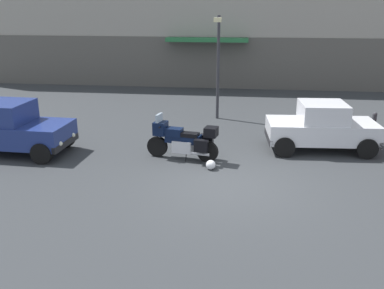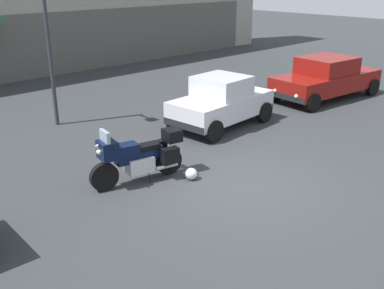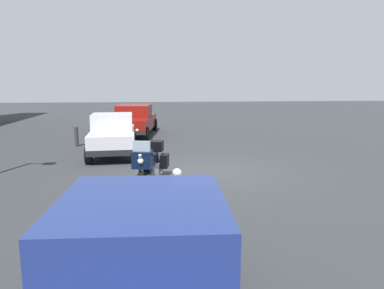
{
  "view_description": "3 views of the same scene",
  "coord_description": "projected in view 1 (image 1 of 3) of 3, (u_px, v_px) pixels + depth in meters",
  "views": [
    {
      "loc": [
        0.32,
        -10.39,
        4.51
      ],
      "look_at": [
        -1.02,
        0.22,
        1.0
      ],
      "focal_mm": 40.11,
      "sensor_mm": 36.0,
      "label": 1
    },
    {
      "loc": [
        -7.16,
        -5.8,
        4.48
      ],
      "look_at": [
        -1.05,
        0.53,
        1.13
      ],
      "focal_mm": 42.51,
      "sensor_mm": 36.0,
      "label": 2
    },
    {
      "loc": [
        -10.21,
        1.59,
        2.67
      ],
      "look_at": [
        -0.54,
        0.61,
        0.95
      ],
      "focal_mm": 32.64,
      "sensor_mm": 36.0,
      "label": 3
    }
  ],
  "objects": [
    {
      "name": "building_facade_rear",
      "position": [
        243.0,
        3.0,
        23.74
      ],
      "size": [
        34.06,
        3.4,
        9.26
      ],
      "color": "gray",
      "rests_on": "ground"
    },
    {
      "name": "helmet",
      "position": [
        211.0,
        165.0,
        12.25
      ],
      "size": [
        0.28,
        0.28,
        0.28
      ],
      "primitive_type": "sphere",
      "color": "silver",
      "rests_on": "ground"
    },
    {
      "name": "ground_plane",
      "position": [
        230.0,
        185.0,
        11.24
      ],
      "size": [
        80.0,
        80.0,
        0.0
      ],
      "primitive_type": "plane",
      "color": "#2D3033"
    },
    {
      "name": "motorcycle",
      "position": [
        183.0,
        140.0,
        12.91
      ],
      "size": [
        2.25,
        0.97,
        1.36
      ],
      "rotation": [
        0.0,
        0.0,
        2.95
      ],
      "color": "black",
      "rests_on": "ground"
    },
    {
      "name": "bollard_curbside",
      "position": [
        374.0,
        123.0,
        15.23
      ],
      "size": [
        0.16,
        0.16,
        0.89
      ],
      "color": "#333338",
      "rests_on": "ground"
    },
    {
      "name": "streetlamp_curbside",
      "position": [
        218.0,
        57.0,
        16.86
      ],
      "size": [
        0.28,
        0.94,
        4.11
      ],
      "color": "#2D2D33",
      "rests_on": "ground"
    },
    {
      "name": "car_hatchback_near",
      "position": [
        8.0,
        128.0,
        13.46
      ],
      "size": [
        3.93,
        1.92,
        1.64
      ],
      "rotation": [
        0.0,
        0.0,
        -0.04
      ],
      "color": "navy",
      "rests_on": "ground"
    },
    {
      "name": "car_compact_side",
      "position": [
        321.0,
        127.0,
        13.7
      ],
      "size": [
        3.55,
        1.9,
        1.56
      ],
      "rotation": [
        0.0,
        0.0,
        0.07
      ],
      "color": "silver",
      "rests_on": "ground"
    }
  ]
}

